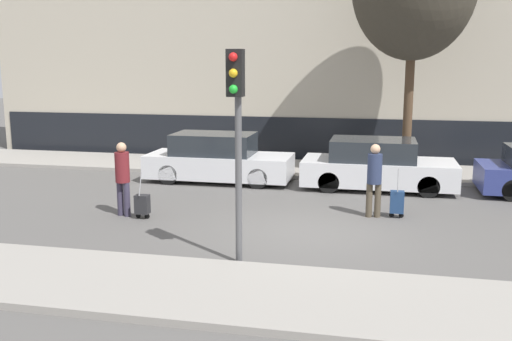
{
  "coord_description": "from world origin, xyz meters",
  "views": [
    {
      "loc": [
        1.41,
        -11.95,
        3.63
      ],
      "look_at": [
        -1.57,
        1.8,
        0.95
      ],
      "focal_mm": 40.0,
      "sensor_mm": 36.0,
      "label": 1
    }
  ],
  "objects": [
    {
      "name": "sidewalk_far",
      "position": [
        0.0,
        7.0,
        0.06
      ],
      "size": [
        28.0,
        3.0,
        0.12
      ],
      "color": "gray",
      "rests_on": "ground_plane"
    },
    {
      "name": "trolley_right",
      "position": [
        1.9,
        1.54,
        0.38
      ],
      "size": [
        0.34,
        0.29,
        1.18
      ],
      "color": "navy",
      "rests_on": "ground_plane"
    },
    {
      "name": "pedestrian_left",
      "position": [
        -4.49,
        0.32,
        1.02
      ],
      "size": [
        0.34,
        0.34,
        1.78
      ],
      "rotation": [
        0.0,
        0.0,
        2.89
      ],
      "color": "#383347",
      "rests_on": "ground_plane"
    },
    {
      "name": "parked_car_0",
      "position": [
        -3.41,
        4.72,
        0.69
      ],
      "size": [
        4.44,
        1.77,
        1.49
      ],
      "color": "silver",
      "rests_on": "ground_plane"
    },
    {
      "name": "building_facade",
      "position": [
        0.0,
        10.63,
        5.15
      ],
      "size": [
        28.0,
        2.92,
        10.32
      ],
      "color": "#B7AD99",
      "rests_on": "ground_plane"
    },
    {
      "name": "trolley_left",
      "position": [
        -3.96,
        0.19,
        0.34
      ],
      "size": [
        0.34,
        0.29,
        1.11
      ],
      "color": "#262628",
      "rests_on": "ground_plane"
    },
    {
      "name": "sidewalk_near",
      "position": [
        0.0,
        -3.75,
        0.06
      ],
      "size": [
        28.0,
        2.5,
        0.12
      ],
      "color": "gray",
      "rests_on": "ground_plane"
    },
    {
      "name": "traffic_light",
      "position": [
        -1.01,
        -2.36,
        2.74
      ],
      "size": [
        0.28,
        0.47,
        3.85
      ],
      "color": "#515154",
      "rests_on": "ground_plane"
    },
    {
      "name": "ground_plane",
      "position": [
        0.0,
        0.0,
        0.0
      ],
      "size": [
        80.0,
        80.0,
        0.0
      ],
      "primitive_type": "plane",
      "color": "#565451"
    },
    {
      "name": "parked_car_1",
      "position": [
        1.39,
        4.68,
        0.67
      ],
      "size": [
        4.36,
        1.9,
        1.45
      ],
      "color": "silver",
      "rests_on": "ground_plane"
    },
    {
      "name": "pedestrian_right",
      "position": [
        1.35,
        1.48,
        1.0
      ],
      "size": [
        0.35,
        0.34,
        1.75
      ],
      "rotation": [
        0.0,
        0.0,
        3.26
      ],
      "color": "#4C4233",
      "rests_on": "ground_plane"
    }
  ]
}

